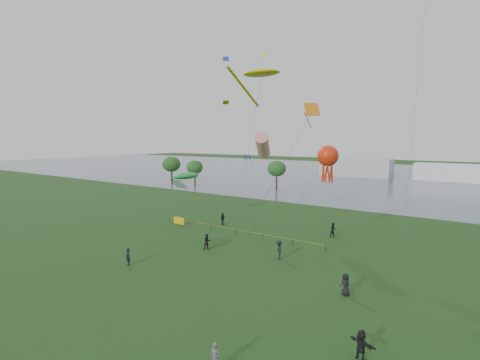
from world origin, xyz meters
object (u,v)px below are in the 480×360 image
Objects in this scene: kite_flyer at (215,357)px; kite_octopus at (328,156)px; fence at (199,224)px; kite_stingray at (261,74)px.

kite_octopus is at bearing 87.25° from kite_flyer.
fence is 2.07× the size of kite_octopus.
kite_octopus is (17.86, 0.54, 9.87)m from fence.
fence is 20.41m from kite_octopus.
kite_flyer is (20.29, -22.18, 0.24)m from fence.
kite_flyer is at bearing -82.60° from kite_stingray.
kite_octopus is at bearing -42.33° from kite_stingray.
fence is 30.06m from kite_flyer.
kite_stingray is 1.85× the size of kite_octopus.
kite_octopus reaches higher than kite_flyer.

